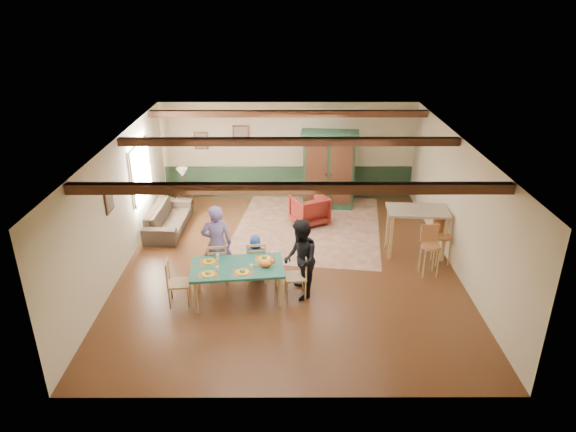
{
  "coord_description": "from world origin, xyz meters",
  "views": [
    {
      "loc": [
        -0.05,
        -9.76,
        5.41
      ],
      "look_at": [
        -0.02,
        -0.05,
        1.15
      ],
      "focal_mm": 32.0,
      "sensor_mm": 36.0,
      "label": 1
    }
  ],
  "objects_px": {
    "person_child": "(256,257)",
    "bar_stool_left": "(430,252)",
    "dining_table": "(238,283)",
    "person_woman": "(301,260)",
    "table_lamp": "(183,178)",
    "dining_chair_end_left": "(179,282)",
    "dining_chair_far_right": "(256,260)",
    "sofa": "(168,218)",
    "counter_table": "(415,232)",
    "end_table": "(184,197)",
    "dining_chair_end_right": "(295,275)",
    "person_man": "(217,244)",
    "armoire": "(329,170)",
    "armchair": "(309,210)",
    "bar_stool_right": "(442,242)",
    "dining_chair_far_left": "(218,262)",
    "cat": "(265,263)"
  },
  "relations": [
    {
      "from": "person_child",
      "to": "bar_stool_left",
      "type": "bearing_deg",
      "value": 175.92
    },
    {
      "from": "dining_table",
      "to": "person_woman",
      "type": "xyz_separation_m",
      "value": [
        1.18,
        0.13,
        0.43
      ]
    },
    {
      "from": "person_child",
      "to": "table_lamp",
      "type": "bearing_deg",
      "value": -66.69
    },
    {
      "from": "dining_chair_end_left",
      "to": "person_woman",
      "type": "distance_m",
      "value": 2.31
    },
    {
      "from": "dining_chair_far_right",
      "to": "sofa",
      "type": "height_order",
      "value": "dining_chair_far_right"
    },
    {
      "from": "counter_table",
      "to": "bar_stool_left",
      "type": "bearing_deg",
      "value": -84.04
    },
    {
      "from": "dining_table",
      "to": "end_table",
      "type": "relative_size",
      "value": 2.99
    },
    {
      "from": "dining_chair_end_right",
      "to": "person_man",
      "type": "relative_size",
      "value": 0.55
    },
    {
      "from": "dining_chair_end_left",
      "to": "armoire",
      "type": "bearing_deg",
      "value": -39.66
    },
    {
      "from": "dining_chair_end_left",
      "to": "counter_table",
      "type": "xyz_separation_m",
      "value": [
        4.85,
        1.96,
        0.09
      ]
    },
    {
      "from": "dining_chair_far_right",
      "to": "person_woman",
      "type": "distance_m",
      "value": 1.11
    },
    {
      "from": "person_woman",
      "to": "armchair",
      "type": "distance_m",
      "value": 3.43
    },
    {
      "from": "dining_chair_far_right",
      "to": "dining_chair_end_left",
      "type": "bearing_deg",
      "value": 24.92
    },
    {
      "from": "person_woman",
      "to": "bar_stool_right",
      "type": "distance_m",
      "value": 3.33
    },
    {
      "from": "sofa",
      "to": "table_lamp",
      "type": "relative_size",
      "value": 3.87
    },
    {
      "from": "end_table",
      "to": "table_lamp",
      "type": "bearing_deg",
      "value": 0.0
    },
    {
      "from": "dining_table",
      "to": "person_man",
      "type": "bearing_deg",
      "value": 122.76
    },
    {
      "from": "person_man",
      "to": "dining_chair_far_left",
      "type": "bearing_deg",
      "value": 90.0
    },
    {
      "from": "dining_chair_far_left",
      "to": "dining_chair_far_right",
      "type": "xyz_separation_m",
      "value": [
        0.76,
        0.08,
        0.0
      ]
    },
    {
      "from": "dining_chair_far_right",
      "to": "dining_chair_end_left",
      "type": "xyz_separation_m",
      "value": [
        -1.39,
        -0.84,
        0.0
      ]
    },
    {
      "from": "armoire",
      "to": "bar_stool_right",
      "type": "bearing_deg",
      "value": -49.68
    },
    {
      "from": "armchair",
      "to": "table_lamp",
      "type": "relative_size",
      "value": 1.56
    },
    {
      "from": "dining_chair_far_left",
      "to": "end_table",
      "type": "relative_size",
      "value": 1.58
    },
    {
      "from": "cat",
      "to": "person_woman",
      "type": "bearing_deg",
      "value": 8.13
    },
    {
      "from": "armoire",
      "to": "bar_stool_right",
      "type": "xyz_separation_m",
      "value": [
        2.19,
        -3.2,
        -0.54
      ]
    },
    {
      "from": "dining_chair_far_right",
      "to": "counter_table",
      "type": "height_order",
      "value": "counter_table"
    },
    {
      "from": "dining_chair_far_left",
      "to": "bar_stool_right",
      "type": "bearing_deg",
      "value": -176.59
    },
    {
      "from": "person_child",
      "to": "end_table",
      "type": "xyz_separation_m",
      "value": [
        -2.16,
        3.82,
        -0.19
      ]
    },
    {
      "from": "person_child",
      "to": "armoire",
      "type": "distance_m",
      "value": 4.25
    },
    {
      "from": "armoire",
      "to": "table_lamp",
      "type": "distance_m",
      "value": 3.92
    },
    {
      "from": "dining_table",
      "to": "dining_chair_far_left",
      "type": "xyz_separation_m",
      "value": [
        -0.45,
        0.64,
        0.1
      ]
    },
    {
      "from": "bar_stool_right",
      "to": "sofa",
      "type": "bearing_deg",
      "value": 157.44
    },
    {
      "from": "sofa",
      "to": "person_woman",
      "type": "bearing_deg",
      "value": -131.99
    },
    {
      "from": "dining_table",
      "to": "armoire",
      "type": "relative_size",
      "value": 0.82
    },
    {
      "from": "armoire",
      "to": "sofa",
      "type": "bearing_deg",
      "value": -154.38
    },
    {
      "from": "dining_chair_end_right",
      "to": "bar_stool_right",
      "type": "relative_size",
      "value": 0.89
    },
    {
      "from": "dining_chair_end_right",
      "to": "bar_stool_right",
      "type": "xyz_separation_m",
      "value": [
        3.15,
        1.32,
        0.05
      ]
    },
    {
      "from": "dining_table",
      "to": "bar_stool_left",
      "type": "height_order",
      "value": "bar_stool_left"
    },
    {
      "from": "dining_chair_end_left",
      "to": "sofa",
      "type": "bearing_deg",
      "value": 9.06
    },
    {
      "from": "end_table",
      "to": "counter_table",
      "type": "relative_size",
      "value": 0.44
    },
    {
      "from": "sofa",
      "to": "bar_stool_right",
      "type": "height_order",
      "value": "bar_stool_right"
    },
    {
      "from": "dining_table",
      "to": "armchair",
      "type": "relative_size",
      "value": 2.09
    },
    {
      "from": "armoire",
      "to": "cat",
      "type": "bearing_deg",
      "value": -102.09
    },
    {
      "from": "dining_chair_end_right",
      "to": "bar_stool_left",
      "type": "xyz_separation_m",
      "value": [
        2.77,
        0.81,
        0.08
      ]
    },
    {
      "from": "bar_stool_right",
      "to": "bar_stool_left",
      "type": "bearing_deg",
      "value": -133.88
    },
    {
      "from": "dining_table",
      "to": "table_lamp",
      "type": "relative_size",
      "value": 3.26
    },
    {
      "from": "dining_chair_end_right",
      "to": "person_child",
      "type": "bearing_deg",
      "value": -136.85
    },
    {
      "from": "person_child",
      "to": "bar_stool_left",
      "type": "distance_m",
      "value": 3.57
    },
    {
      "from": "dining_chair_end_right",
      "to": "bar_stool_left",
      "type": "bearing_deg",
      "value": 100.16
    },
    {
      "from": "dining_chair_far_right",
      "to": "counter_table",
      "type": "xyz_separation_m",
      "value": [
        3.46,
        1.11,
        0.09
      ]
    }
  ]
}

